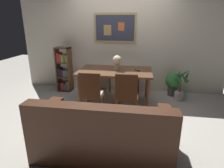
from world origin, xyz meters
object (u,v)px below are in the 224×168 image
at_px(leather_couch, 103,135).
at_px(tv_remote, 137,70).
at_px(dining_table, 115,74).
at_px(dining_chair_near_left, 91,92).
at_px(dining_chair_far_left, 105,70).
at_px(flower_vase, 117,61).
at_px(bookshelf, 64,71).
at_px(dining_chair_far_right, 132,71).
at_px(potted_ivy, 173,83).
at_px(dining_chair_near_right, 127,93).
at_px(potted_palm, 181,86).

height_order(leather_couch, tv_remote, leather_couch).
distance_m(dining_table, leather_couch, 1.85).
height_order(dining_chair_near_left, dining_chair_far_left, same).
height_order(dining_chair_near_left, flower_vase, flower_vase).
height_order(bookshelf, flower_vase, bookshelf).
height_order(dining_table, dining_chair_far_right, dining_chair_far_right).
bearing_deg(tv_remote, potted_ivy, 34.21).
bearing_deg(dining_chair_near_right, dining_chair_far_left, 113.35).
height_order(dining_chair_far_left, potted_palm, dining_chair_far_left).
xyz_separation_m(potted_ivy, tv_remote, (-0.87, -0.59, 0.43)).
bearing_deg(dining_chair_far_right, bookshelf, -170.94).
relative_size(dining_table, dining_chair_near_right, 1.73).
bearing_deg(dining_chair_far_left, dining_table, -65.19).
bearing_deg(leather_couch, potted_palm, 57.60).
height_order(bookshelf, potted_palm, bookshelf).
height_order(dining_chair_far_left, flower_vase, flower_vase).
height_order(dining_chair_near_right, potted_ivy, dining_chair_near_right).
xyz_separation_m(dining_table, leather_couch, (0.09, -1.81, -0.34)).
bearing_deg(potted_palm, flower_vase, -166.67).
bearing_deg(dining_chair_near_right, bookshelf, 141.73).
distance_m(dining_table, dining_chair_far_left, 0.93).
height_order(leather_couch, flower_vase, flower_vase).
bearing_deg(flower_vase, tv_remote, 3.37).
bearing_deg(leather_couch, dining_chair_near_left, 112.76).
xyz_separation_m(bookshelf, flower_vase, (1.44, -0.55, 0.42)).
relative_size(dining_chair_far_left, bookshelf, 0.80).
distance_m(dining_table, dining_chair_near_left, 0.89).
height_order(dining_table, dining_chair_near_right, dining_chair_near_right).
bearing_deg(dining_table, dining_chair_far_left, 114.81).
xyz_separation_m(dining_chair_far_right, dining_chair_near_right, (-0.02, -1.64, 0.00)).
distance_m(dining_chair_far_right, flower_vase, 0.96).
bearing_deg(dining_chair_near_right, dining_table, 111.79).
distance_m(bookshelf, flower_vase, 1.60).
xyz_separation_m(dining_chair_near_right, leather_couch, (-0.23, -1.01, -0.22)).
bearing_deg(bookshelf, dining_chair_near_right, -38.27).
bearing_deg(dining_chair_far_right, leather_couch, -95.22).
bearing_deg(tv_remote, dining_chair_near_left, -132.72).
distance_m(dining_chair_near_right, leather_couch, 1.06).
distance_m(dining_chair_far_right, potted_ivy, 1.05).
bearing_deg(dining_chair_near_right, flower_vase, 108.95).
relative_size(dining_chair_far_right, tv_remote, 5.71).
height_order(dining_chair_near_left, potted_ivy, dining_chair_near_left).
height_order(dining_chair_far_right, dining_chair_far_left, same).
relative_size(dining_chair_far_right, dining_chair_near_right, 1.00).
xyz_separation_m(bookshelf, tv_remote, (1.88, -0.52, 0.23)).
xyz_separation_m(dining_chair_far_left, potted_palm, (1.85, -0.48, -0.19)).
bearing_deg(potted_ivy, dining_chair_near_right, -125.65).
height_order(dining_table, leather_couch, leather_couch).
distance_m(dining_table, potted_ivy, 1.52).
relative_size(dining_table, flower_vase, 4.96).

